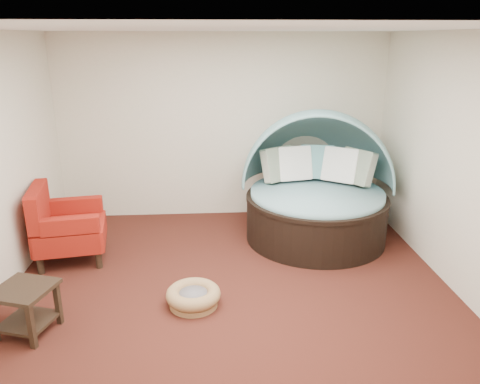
{
  "coord_description": "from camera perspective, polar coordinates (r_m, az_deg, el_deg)",
  "views": [
    {
      "loc": [
        -0.23,
        -4.62,
        2.73
      ],
      "look_at": [
        0.13,
        0.6,
        0.98
      ],
      "focal_mm": 35.0,
      "sensor_mm": 36.0,
      "label": 1
    }
  ],
  "objects": [
    {
      "name": "floor",
      "position": [
        5.37,
        -1.01,
        -12.1
      ],
      "size": [
        5.0,
        5.0,
        0.0
      ],
      "primitive_type": "plane",
      "color": "#451C13",
      "rests_on": "ground"
    },
    {
      "name": "wall_back",
      "position": [
        7.25,
        -2.11,
        7.86
      ],
      "size": [
        5.0,
        0.0,
        5.0
      ],
      "primitive_type": "plane",
      "rotation": [
        1.57,
        0.0,
        0.0
      ],
      "color": "beige",
      "rests_on": "floor"
    },
    {
      "name": "wall_front",
      "position": [
        2.52,
        1.85,
        -13.55
      ],
      "size": [
        5.0,
        0.0,
        5.0
      ],
      "primitive_type": "plane",
      "rotation": [
        -1.57,
        0.0,
        0.0
      ],
      "color": "beige",
      "rests_on": "floor"
    },
    {
      "name": "wall_right",
      "position": [
        5.53,
        25.78,
        2.65
      ],
      "size": [
        0.0,
        5.0,
        5.0
      ],
      "primitive_type": "plane",
      "rotation": [
        1.57,
        0.0,
        -1.57
      ],
      "color": "beige",
      "rests_on": "floor"
    },
    {
      "name": "ceiling",
      "position": [
        4.63,
        -1.21,
        19.3
      ],
      "size": [
        5.0,
        5.0,
        0.0
      ],
      "primitive_type": "plane",
      "rotation": [
        3.14,
        0.0,
        0.0
      ],
      "color": "white",
      "rests_on": "wall_back"
    },
    {
      "name": "canopy_daybed",
      "position": [
        6.6,
        9.4,
        1.47
      ],
      "size": [
        2.35,
        2.3,
        1.79
      ],
      "rotation": [
        0.0,
        0.0,
        -0.2
      ],
      "color": "black",
      "rests_on": "floor"
    },
    {
      "name": "pet_basket",
      "position": [
        5.12,
        -5.7,
        -12.53
      ],
      "size": [
        0.59,
        0.59,
        0.2
      ],
      "rotation": [
        0.0,
        0.0,
        -0.01
      ],
      "color": "olive",
      "rests_on": "floor"
    },
    {
      "name": "red_armchair",
      "position": [
        6.31,
        -20.61,
        -3.9
      ],
      "size": [
        0.97,
        0.97,
        0.99
      ],
      "rotation": [
        0.0,
        0.0,
        0.16
      ],
      "color": "black",
      "rests_on": "floor"
    },
    {
      "name": "side_table",
      "position": [
        5.01,
        -24.69,
        -12.26
      ],
      "size": [
        0.64,
        0.64,
        0.49
      ],
      "rotation": [
        0.0,
        0.0,
        -0.31
      ],
      "color": "black",
      "rests_on": "floor"
    }
  ]
}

